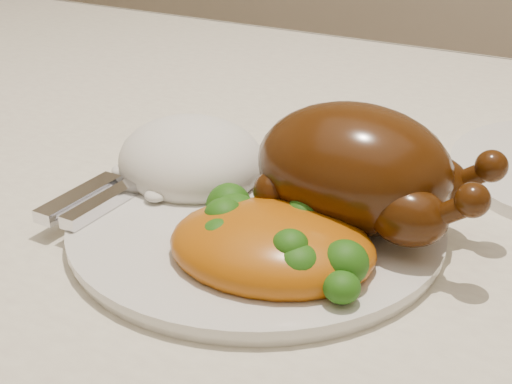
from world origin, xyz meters
The scene contains 7 objects.
dining_table centered at (0.00, 0.00, 0.67)m, with size 1.60×0.90×0.76m.
tablecloth centered at (0.00, 0.00, 0.74)m, with size 1.73×1.03×0.18m.
dinner_plate centered at (0.00, -0.03, 0.77)m, with size 0.26×0.26×0.01m, color silver.
roast_chicken centered at (0.06, 0.00, 0.82)m, with size 0.16×0.10×0.09m.
rice_mound centered at (-0.08, 0.01, 0.79)m, with size 0.16×0.15×0.06m.
mac_and_cheese centered at (0.04, -0.07, 0.79)m, with size 0.15×0.12×0.05m.
cutlery centered at (-0.11, -0.05, 0.78)m, with size 0.04×0.18×0.01m.
Camera 1 is at (0.21, -0.41, 1.01)m, focal length 50.00 mm.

